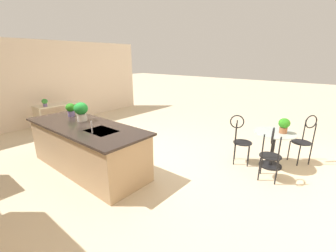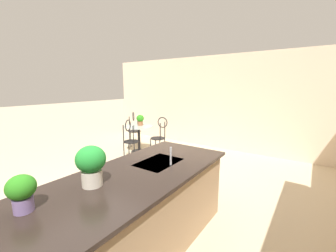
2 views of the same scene
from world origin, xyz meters
The scene contains 11 objects.
ground_plane centered at (0.00, 0.00, 0.00)m, with size 40.00×40.00×0.00m, color beige.
wall_left_window centered at (-4.26, 0.00, 1.35)m, with size 0.12×7.80×2.70m, color beige.
kitchen_island centered at (0.30, 0.85, 0.46)m, with size 2.80×1.06×0.92m.
bistro_table centered at (-2.53, -1.59, 0.45)m, with size 0.80×0.80×0.74m.
chair_near_window centered at (-1.94, -1.34, 0.57)m, with size 0.52×0.49×1.04m.
chair_by_island centered at (-2.97, -2.20, 0.57)m, with size 0.53×0.53×1.04m.
chair_toward_desk centered at (-2.65, -0.96, 0.57)m, with size 0.44×0.51×1.04m.
sink_faucet centered at (-0.25, 1.03, 1.03)m, with size 0.02×0.02×0.22m, color #B2B5BA.
potted_plant_on_table centered at (-2.66, -1.65, 0.91)m, with size 0.21×0.21×0.30m.
potted_plant_counter_near centered at (0.60, 0.72, 1.14)m, with size 0.27×0.27×0.38m.
potted_plant_counter_far centered at (1.15, 0.66, 1.08)m, with size 0.20×0.20×0.29m.
Camera 2 is at (1.71, 2.36, 1.84)m, focal length 22.70 mm.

